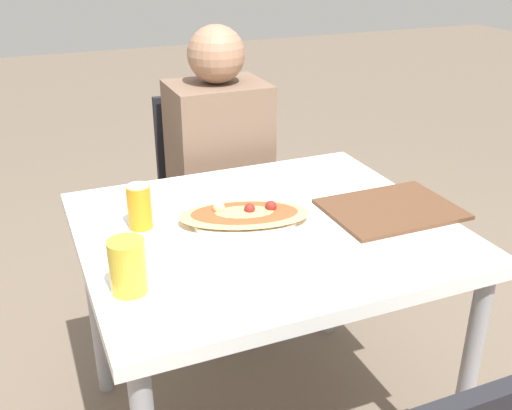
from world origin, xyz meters
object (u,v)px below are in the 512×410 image
pizza_main (245,216)px  soda_can (139,207)px  person_seated (220,158)px  dining_table (265,250)px  drink_glass (128,266)px  chair_far_seated (212,194)px

pizza_main → soda_can: 0.29m
soda_can → person_seated: bearing=52.0°
dining_table → person_seated: 0.66m
pizza_main → dining_table: bearing=-36.7°
pizza_main → soda_can: bearing=163.3°
dining_table → pizza_main: pizza_main is taller
dining_table → pizza_main: bearing=143.3°
soda_can → drink_glass: drink_glass is taller
drink_glass → dining_table: bearing=24.3°
chair_far_seated → person_seated: person_seated is taller
chair_far_seated → dining_table: bearing=82.8°
chair_far_seated → person_seated: 0.23m
dining_table → drink_glass: (-0.42, -0.19, 0.15)m
chair_far_seated → soda_can: size_ratio=7.19×
dining_table → chair_far_seated: 0.79m
chair_far_seated → drink_glass: chair_far_seated is taller
pizza_main → soda_can: (-0.27, 0.08, 0.04)m
chair_far_seated → soda_can: 0.83m
chair_far_seated → pizza_main: size_ratio=2.23×
dining_table → drink_glass: 0.48m
dining_table → person_seated: bearing=81.5°
chair_far_seated → drink_glass: bearing=61.8°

